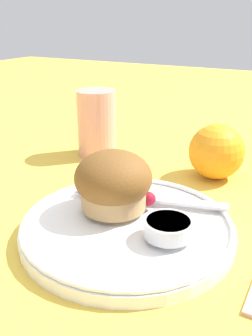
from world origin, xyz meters
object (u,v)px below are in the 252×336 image
(butter_knife, at_px, (149,198))
(orange_fruit, at_px, (216,152))
(juice_glass, at_px, (97,123))
(muffin, at_px, (113,182))

(butter_knife, height_order, orange_fruit, orange_fruit)
(butter_knife, xyz_separation_m, juice_glass, (-0.18, 0.16, 0.04))
(muffin, xyz_separation_m, butter_knife, (0.03, 0.04, -0.03))
(muffin, bearing_deg, orange_fruit, 70.41)
(muffin, distance_m, orange_fruit, 0.21)
(butter_knife, xyz_separation_m, orange_fruit, (0.04, 0.16, 0.02))
(juice_glass, bearing_deg, muffin, -52.34)
(muffin, height_order, juice_glass, juice_glass)
(muffin, relative_size, butter_knife, 0.48)
(butter_knife, relative_size, orange_fruit, 2.28)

